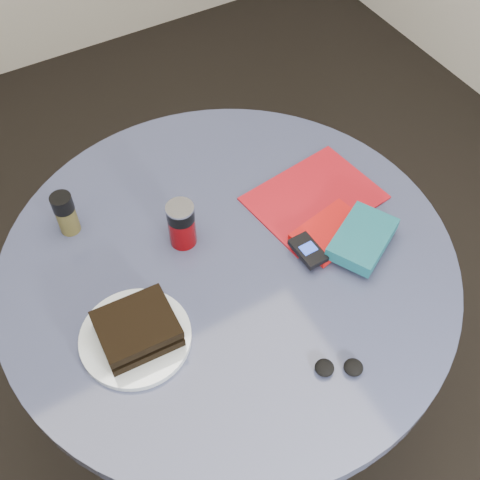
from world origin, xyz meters
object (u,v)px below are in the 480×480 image
magazine (314,198)px  table (229,300)px  novel (363,238)px  headphones (339,368)px  pepper_grinder (66,213)px  red_book (331,232)px  sandwich (137,329)px  plate (136,337)px  mp3_player (308,250)px  soda_can (182,224)px

magazine → table: bearing=-176.2°
novel → headphones: bearing=-163.4°
table → pepper_grinder: 0.43m
table → red_book: red_book is taller
headphones → magazine: bearing=61.7°
table → headphones: 0.38m
sandwich → headphones: size_ratio=1.54×
plate → novel: (0.52, -0.04, 0.03)m
mp3_player → soda_can: bearing=140.2°
red_book → sandwich: bearing=171.9°
red_book → magazine: bearing=63.8°
plate → mp3_player: bearing=-0.4°
novel → plate: bearing=147.1°
table → sandwich: (-0.25, -0.08, 0.20)m
plate → magazine: plate is taller
magazine → sandwich: bearing=-172.7°
plate → pepper_grinder: 0.33m
pepper_grinder → red_book: 0.59m
magazine → novel: 0.17m
magazine → red_book: size_ratio=1.77×
red_book → headphones: bearing=-133.9°
plate → magazine: size_ratio=0.76×
table → magazine: size_ratio=3.45×
plate → magazine: bearing=14.3°
table → pepper_grinder: size_ratio=9.28×
soda_can → red_book: size_ratio=0.69×
plate → pepper_grinder: bearing=92.2°
magazine → headphones: size_ratio=2.92×
plate → sandwich: sandwich is taller
pepper_grinder → red_book: bearing=-31.8°
mp3_player → magazine: bearing=50.4°
table → red_book: (0.23, -0.06, 0.18)m
sandwich → red_book: bearing=2.9°
table → plate: plate is taller
sandwich → headphones: 0.39m
sandwich → novel: size_ratio=0.96×
pepper_grinder → red_book: size_ratio=0.66×
plate → mp3_player: mp3_player is taller
novel → table: bearing=127.7°
table → soda_can: bearing=122.4°
magazine → novel: size_ratio=1.81×
table → mp3_player: size_ratio=11.56×
mp3_player → pepper_grinder: bearing=141.4°
novel → mp3_player: (-0.12, 0.04, -0.01)m
soda_can → magazine: soda_can is taller
pepper_grinder → mp3_player: bearing=-38.6°
soda_can → pepper_grinder: soda_can is taller
sandwich → mp3_player: size_ratio=1.77×
table → headphones: (0.05, -0.33, 0.17)m
table → mp3_player: (0.15, -0.08, 0.19)m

